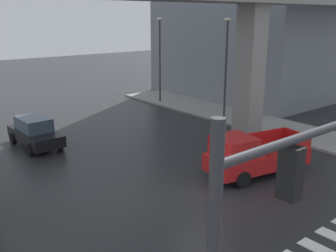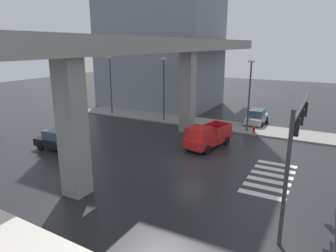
{
  "view_description": "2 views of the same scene",
  "coord_description": "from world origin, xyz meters",
  "px_view_note": "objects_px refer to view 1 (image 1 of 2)",
  "views": [
    {
      "loc": [
        -10.21,
        -10.44,
        7.33
      ],
      "look_at": [
        0.14,
        2.24,
        2.65
      ],
      "focal_mm": 41.03,
      "sensor_mm": 36.0,
      "label": 1
    },
    {
      "loc": [
        -19.83,
        -8.71,
        8.7
      ],
      "look_at": [
        0.07,
        2.04,
        2.59
      ],
      "focal_mm": 32.51,
      "sensor_mm": 36.0,
      "label": 2
    }
  ],
  "objects_px": {
    "sedan_black": "(35,132)",
    "traffic_signal_mast": "(324,186)",
    "pickup_truck": "(253,156)",
    "street_lamp_far_north": "(160,50)",
    "street_lamp_mid_block": "(226,57)"
  },
  "relations": [
    {
      "from": "sedan_black",
      "to": "traffic_signal_mast",
      "type": "xyz_separation_m",
      "value": [
        -1.66,
        -18.47,
        3.71
      ]
    },
    {
      "from": "sedan_black",
      "to": "traffic_signal_mast",
      "type": "height_order",
      "value": "traffic_signal_mast"
    },
    {
      "from": "sedan_black",
      "to": "traffic_signal_mast",
      "type": "relative_size",
      "value": 0.5
    },
    {
      "from": "pickup_truck",
      "to": "street_lamp_far_north",
      "type": "height_order",
      "value": "street_lamp_far_north"
    },
    {
      "from": "pickup_truck",
      "to": "street_lamp_far_north",
      "type": "bearing_deg",
      "value": 67.23
    },
    {
      "from": "traffic_signal_mast",
      "to": "street_lamp_mid_block",
      "type": "height_order",
      "value": "street_lamp_mid_block"
    },
    {
      "from": "traffic_signal_mast",
      "to": "street_lamp_far_north",
      "type": "xyz_separation_m",
      "value": [
        14.54,
        23.11,
        -0.01
      ]
    },
    {
      "from": "sedan_black",
      "to": "street_lamp_far_north",
      "type": "bearing_deg",
      "value": 19.83
    },
    {
      "from": "street_lamp_far_north",
      "to": "street_lamp_mid_block",
      "type": "bearing_deg",
      "value": -90.0
    },
    {
      "from": "traffic_signal_mast",
      "to": "street_lamp_mid_block",
      "type": "xyz_separation_m",
      "value": [
        14.54,
        15.53,
        -0.01
      ]
    },
    {
      "from": "pickup_truck",
      "to": "street_lamp_far_north",
      "type": "xyz_separation_m",
      "value": [
        6.46,
        15.38,
        3.57
      ]
    },
    {
      "from": "traffic_signal_mast",
      "to": "street_lamp_far_north",
      "type": "distance_m",
      "value": 27.3
    },
    {
      "from": "sedan_black",
      "to": "street_lamp_mid_block",
      "type": "relative_size",
      "value": 0.6
    },
    {
      "from": "sedan_black",
      "to": "traffic_signal_mast",
      "type": "bearing_deg",
      "value": -95.14
    },
    {
      "from": "street_lamp_mid_block",
      "to": "traffic_signal_mast",
      "type": "bearing_deg",
      "value": -133.11
    }
  ]
}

